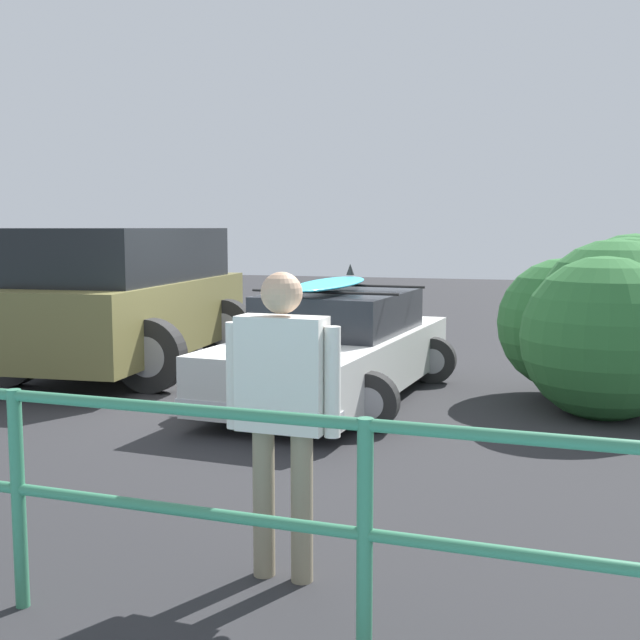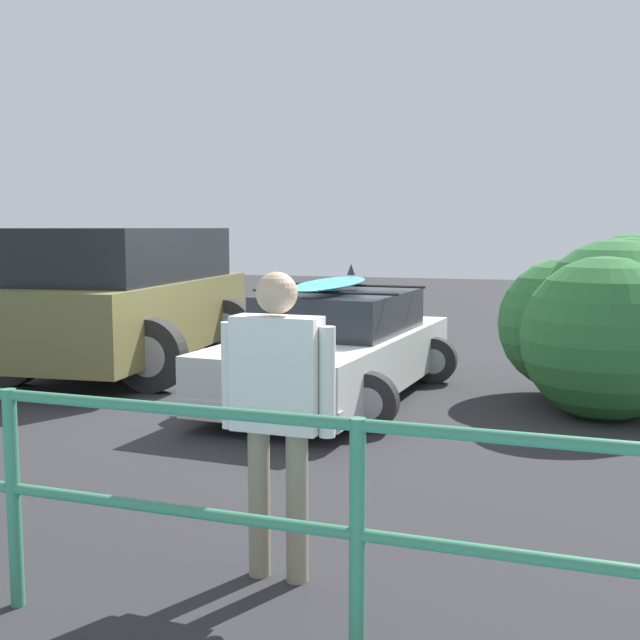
# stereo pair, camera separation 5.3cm
# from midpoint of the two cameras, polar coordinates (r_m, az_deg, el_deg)

# --- Properties ---
(ground_plane) EXTENTS (44.00, 44.00, 0.02)m
(ground_plane) POSITION_cam_midpoint_polar(r_m,az_deg,el_deg) (9.02, -4.51, -5.72)
(ground_plane) COLOR #28282B
(ground_plane) RESTS_ON ground
(sedan_car) EXTENTS (2.39, 4.26, 1.47)m
(sedan_car) POSITION_cam_midpoint_polar(r_m,az_deg,el_deg) (9.01, 1.02, -1.97)
(sedan_car) COLOR silver
(sedan_car) RESTS_ON ground
(suv_car) EXTENTS (2.86, 4.55, 1.90)m
(suv_car) POSITION_cam_midpoint_polar(r_m,az_deg,el_deg) (11.01, -13.64, 1.58)
(suv_car) COLOR brown
(suv_car) RESTS_ON ground
(person_bystander) EXTENTS (0.65, 0.22, 1.68)m
(person_bystander) POSITION_cam_midpoint_polar(r_m,az_deg,el_deg) (4.30, -3.06, -5.50)
(person_bystander) COLOR gray
(person_bystander) RESTS_ON ground
(railing_fence) EXTENTS (10.85, 0.54, 1.12)m
(railing_fence) POSITION_cam_midpoint_polar(r_m,az_deg,el_deg) (4.32, -21.09, -9.47)
(railing_fence) COLOR #387F5B
(railing_fence) RESTS_ON ground
(bush_near_left) EXTENTS (2.21, 2.62, 1.89)m
(bush_near_left) POSITION_cam_midpoint_polar(r_m,az_deg,el_deg) (9.07, 19.80, -0.05)
(bush_near_left) COLOR brown
(bush_near_left) RESTS_ON ground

